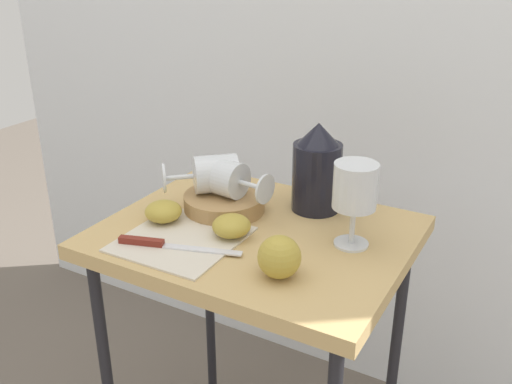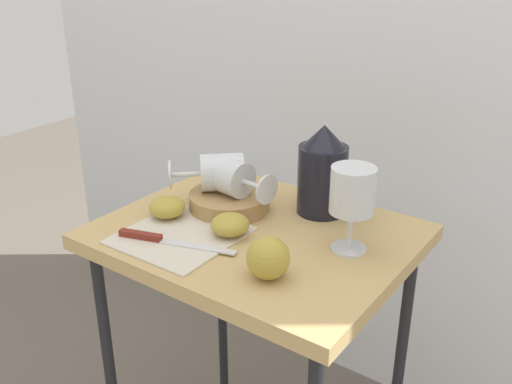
{
  "view_description": "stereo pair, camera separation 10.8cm",
  "coord_description": "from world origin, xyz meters",
  "px_view_note": "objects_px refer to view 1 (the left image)",
  "views": [
    {
      "loc": [
        0.49,
        -0.86,
        1.21
      ],
      "look_at": [
        0.0,
        0.0,
        0.78
      ],
      "focal_mm": 40.38,
      "sensor_mm": 36.0,
      "label": 1
    },
    {
      "loc": [
        0.58,
        -0.81,
        1.21
      ],
      "look_at": [
        0.0,
        0.0,
        0.78
      ],
      "focal_mm": 40.38,
      "sensor_mm": 36.0,
      "label": 2
    }
  ],
  "objects_px": {
    "basket_tray": "(224,202)",
    "wine_glass_upright": "(355,190)",
    "table": "(256,262)",
    "wine_glass_tipped_far": "(214,174)",
    "apple_half_left": "(163,211)",
    "apple_whole": "(279,257)",
    "pitcher": "(317,175)",
    "knife": "(161,244)",
    "wine_glass_tipped_near": "(226,178)",
    "apple_half_right": "(232,226)"
  },
  "relations": [
    {
      "from": "basket_tray",
      "to": "wine_glass_upright",
      "type": "relative_size",
      "value": 1.05
    },
    {
      "from": "table",
      "to": "wine_glass_tipped_far",
      "type": "xyz_separation_m",
      "value": [
        -0.13,
        0.05,
        0.15
      ]
    },
    {
      "from": "wine_glass_upright",
      "to": "apple_half_left",
      "type": "height_order",
      "value": "wine_glass_upright"
    },
    {
      "from": "apple_whole",
      "to": "wine_glass_upright",
      "type": "bearing_deg",
      "value": 67.8
    },
    {
      "from": "pitcher",
      "to": "knife",
      "type": "xyz_separation_m",
      "value": [
        -0.18,
        -0.29,
        -0.07
      ]
    },
    {
      "from": "apple_half_left",
      "to": "apple_whole",
      "type": "height_order",
      "value": "apple_whole"
    },
    {
      "from": "wine_glass_tipped_near",
      "to": "basket_tray",
      "type": "bearing_deg",
      "value": -170.26
    },
    {
      "from": "apple_half_left",
      "to": "wine_glass_upright",
      "type": "bearing_deg",
      "value": 14.81
    },
    {
      "from": "apple_half_left",
      "to": "wine_glass_tipped_near",
      "type": "bearing_deg",
      "value": 53.67
    },
    {
      "from": "apple_whole",
      "to": "apple_half_right",
      "type": "bearing_deg",
      "value": 150.72
    },
    {
      "from": "wine_glass_tipped_far",
      "to": "apple_whole",
      "type": "distance_m",
      "value": 0.3
    },
    {
      "from": "pitcher",
      "to": "apple_half_right",
      "type": "relative_size",
      "value": 2.54
    },
    {
      "from": "wine_glass_tipped_near",
      "to": "apple_half_left",
      "type": "distance_m",
      "value": 0.14
    },
    {
      "from": "apple_whole",
      "to": "basket_tray",
      "type": "bearing_deg",
      "value": 141.26
    },
    {
      "from": "pitcher",
      "to": "wine_glass_tipped_near",
      "type": "height_order",
      "value": "pitcher"
    },
    {
      "from": "apple_half_left",
      "to": "pitcher",
      "type": "bearing_deg",
      "value": 41.03
    },
    {
      "from": "table",
      "to": "apple_half_right",
      "type": "height_order",
      "value": "apple_half_right"
    },
    {
      "from": "pitcher",
      "to": "wine_glass_tipped_far",
      "type": "xyz_separation_m",
      "value": [
        -0.19,
        -0.09,
        -0.0
      ]
    },
    {
      "from": "wine_glass_tipped_near",
      "to": "apple_half_right",
      "type": "bearing_deg",
      "value": -53.46
    },
    {
      "from": "wine_glass_upright",
      "to": "wine_glass_tipped_far",
      "type": "relative_size",
      "value": 1.0
    },
    {
      "from": "wine_glass_upright",
      "to": "pitcher",
      "type": "bearing_deg",
      "value": 136.99
    },
    {
      "from": "wine_glass_tipped_far",
      "to": "knife",
      "type": "height_order",
      "value": "wine_glass_tipped_far"
    },
    {
      "from": "knife",
      "to": "apple_half_right",
      "type": "bearing_deg",
      "value": 47.9
    },
    {
      "from": "pitcher",
      "to": "apple_half_right",
      "type": "distance_m",
      "value": 0.22
    },
    {
      "from": "pitcher",
      "to": "apple_whole",
      "type": "distance_m",
      "value": 0.28
    },
    {
      "from": "apple_half_left",
      "to": "apple_whole",
      "type": "bearing_deg",
      "value": -12.96
    },
    {
      "from": "wine_glass_tipped_far",
      "to": "apple_whole",
      "type": "relative_size",
      "value": 2.19
    },
    {
      "from": "wine_glass_tipped_near",
      "to": "wine_glass_tipped_far",
      "type": "distance_m",
      "value": 0.03
    },
    {
      "from": "wine_glass_tipped_far",
      "to": "apple_half_right",
      "type": "xyz_separation_m",
      "value": [
        0.1,
        -0.1,
        -0.05
      ]
    },
    {
      "from": "table",
      "to": "apple_whole",
      "type": "height_order",
      "value": "apple_whole"
    },
    {
      "from": "basket_tray",
      "to": "apple_half_left",
      "type": "distance_m",
      "value": 0.13
    },
    {
      "from": "pitcher",
      "to": "apple_half_right",
      "type": "xyz_separation_m",
      "value": [
        -0.09,
        -0.19,
        -0.05
      ]
    },
    {
      "from": "table",
      "to": "apple_whole",
      "type": "bearing_deg",
      "value": -47.81
    },
    {
      "from": "pitcher",
      "to": "wine_glass_tipped_far",
      "type": "distance_m",
      "value": 0.21
    },
    {
      "from": "apple_half_right",
      "to": "knife",
      "type": "height_order",
      "value": "apple_half_right"
    },
    {
      "from": "apple_half_right",
      "to": "apple_whole",
      "type": "bearing_deg",
      "value": -29.28
    },
    {
      "from": "wine_glass_tipped_near",
      "to": "wine_glass_tipped_far",
      "type": "height_order",
      "value": "wine_glass_tipped_far"
    },
    {
      "from": "table",
      "to": "knife",
      "type": "distance_m",
      "value": 0.2
    },
    {
      "from": "pitcher",
      "to": "knife",
      "type": "distance_m",
      "value": 0.35
    },
    {
      "from": "wine_glass_tipped_far",
      "to": "apple_half_left",
      "type": "xyz_separation_m",
      "value": [
        -0.05,
        -0.11,
        -0.05
      ]
    },
    {
      "from": "basket_tray",
      "to": "apple_half_left",
      "type": "height_order",
      "value": "apple_half_left"
    },
    {
      "from": "basket_tray",
      "to": "wine_glass_tipped_far",
      "type": "height_order",
      "value": "wine_glass_tipped_far"
    },
    {
      "from": "pitcher",
      "to": "apple_whole",
      "type": "relative_size",
      "value": 2.54
    },
    {
      "from": "wine_glass_tipped_near",
      "to": "knife",
      "type": "bearing_deg",
      "value": -95.38
    },
    {
      "from": "table",
      "to": "apple_half_left",
      "type": "distance_m",
      "value": 0.21
    },
    {
      "from": "wine_glass_upright",
      "to": "wine_glass_tipped_far",
      "type": "height_order",
      "value": "wine_glass_upright"
    },
    {
      "from": "apple_whole",
      "to": "knife",
      "type": "relative_size",
      "value": 0.32
    },
    {
      "from": "pitcher",
      "to": "apple_half_left",
      "type": "distance_m",
      "value": 0.32
    },
    {
      "from": "wine_glass_tipped_far",
      "to": "apple_half_left",
      "type": "height_order",
      "value": "wine_glass_tipped_far"
    },
    {
      "from": "basket_tray",
      "to": "wine_glass_upright",
      "type": "bearing_deg",
      "value": -2.53
    }
  ]
}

